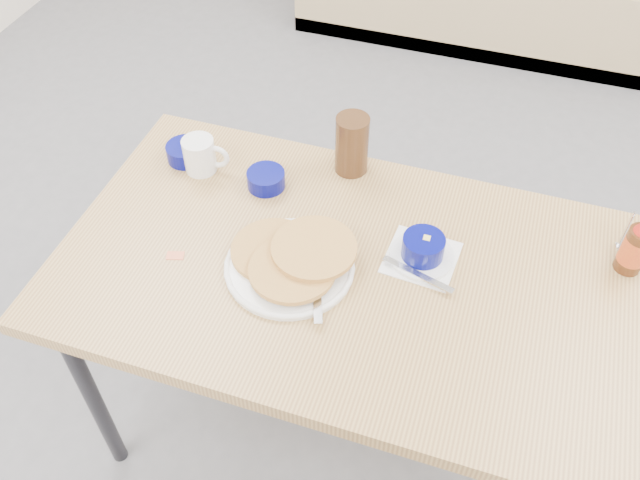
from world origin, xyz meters
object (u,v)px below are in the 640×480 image
(grits_setting, at_px, (423,250))
(butter_bowl, at_px, (266,179))
(syrup_bottle, at_px, (636,247))
(creamer_bowl, at_px, (185,152))
(amber_tumbler, at_px, (352,144))
(pancake_plate, at_px, (291,261))
(coffee_mug, at_px, (201,155))
(dining_table, at_px, (351,285))

(grits_setting, distance_m, butter_bowl, 0.46)
(grits_setting, xyz_separation_m, syrup_bottle, (0.47, 0.12, 0.04))
(creamer_bowl, xyz_separation_m, amber_tumbler, (0.44, 0.10, 0.06))
(pancake_plate, bearing_deg, amber_tumbler, 85.16)
(grits_setting, bearing_deg, coffee_mug, 168.30)
(dining_table, xyz_separation_m, butter_bowl, (-0.30, 0.20, 0.08))
(pancake_plate, distance_m, butter_bowl, 0.29)
(pancake_plate, height_order, syrup_bottle, syrup_bottle)
(syrup_bottle, bearing_deg, pancake_plate, -161.72)
(dining_table, relative_size, coffee_mug, 11.15)
(coffee_mug, bearing_deg, grits_setting, -11.70)
(pancake_plate, height_order, creamer_bowl, pancake_plate)
(creamer_bowl, xyz_separation_m, syrup_bottle, (1.16, -0.03, 0.05))
(creamer_bowl, height_order, butter_bowl, same)
(dining_table, distance_m, amber_tumbler, 0.38)
(amber_tumbler, bearing_deg, coffee_mug, -161.41)
(coffee_mug, bearing_deg, dining_table, -23.68)
(creamer_bowl, bearing_deg, pancake_plate, -34.20)
(grits_setting, relative_size, creamer_bowl, 1.81)
(grits_setting, bearing_deg, butter_bowl, 164.59)
(coffee_mug, xyz_separation_m, syrup_bottle, (1.10, -0.01, 0.02))
(dining_table, height_order, syrup_bottle, syrup_bottle)
(amber_tumbler, bearing_deg, creamer_bowl, -166.81)
(pancake_plate, height_order, coffee_mug, coffee_mug)
(pancake_plate, height_order, butter_bowl, pancake_plate)
(amber_tumbler, relative_size, syrup_bottle, 1.01)
(amber_tumbler, distance_m, syrup_bottle, 0.73)
(pancake_plate, relative_size, syrup_bottle, 1.85)
(grits_setting, distance_m, amber_tumbler, 0.37)
(syrup_bottle, bearing_deg, dining_table, -161.47)
(pancake_plate, distance_m, amber_tumbler, 0.39)
(dining_table, distance_m, grits_setting, 0.19)
(pancake_plate, height_order, amber_tumbler, amber_tumbler)
(amber_tumbler, xyz_separation_m, syrup_bottle, (0.72, -0.13, -0.01))
(creamer_bowl, bearing_deg, amber_tumbler, 13.19)
(dining_table, distance_m, butter_bowl, 0.37)
(butter_bowl, bearing_deg, coffee_mug, 177.46)
(grits_setting, xyz_separation_m, butter_bowl, (-0.45, 0.12, -0.01))
(coffee_mug, height_order, syrup_bottle, syrup_bottle)
(dining_table, height_order, pancake_plate, pancake_plate)
(pancake_plate, bearing_deg, coffee_mug, 143.84)
(amber_tumbler, bearing_deg, butter_bowl, -144.73)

